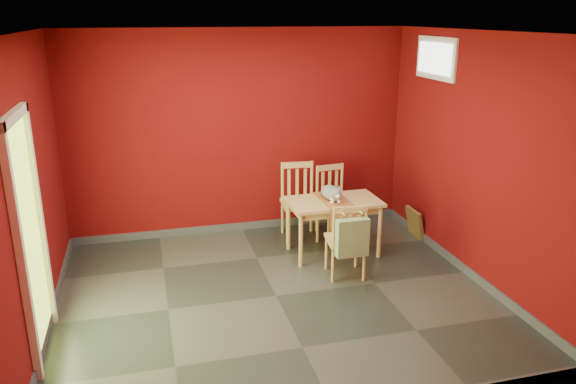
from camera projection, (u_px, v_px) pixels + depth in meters
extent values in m
plane|color=#2D342D|center=(276.00, 296.00, 5.96)|extent=(4.50, 4.50, 0.00)
plane|color=#620A0A|center=(240.00, 134.00, 7.39)|extent=(4.50, 0.00, 4.50)
plane|color=#620A0A|center=(346.00, 253.00, 3.70)|extent=(4.50, 0.00, 4.50)
plane|color=#620A0A|center=(30.00, 191.00, 5.00)|extent=(0.00, 4.00, 4.00)
plane|color=#620A0A|center=(476.00, 159.00, 6.09)|extent=(0.00, 4.00, 4.00)
plane|color=white|center=(274.00, 32.00, 5.13)|extent=(4.50, 4.50, 0.00)
cube|color=#3F4244|center=(242.00, 226.00, 7.77)|extent=(4.50, 0.02, 0.10)
cube|color=#3F4244|center=(50.00, 320.00, 5.39)|extent=(0.03, 4.00, 0.10)
cube|color=#3F4244|center=(464.00, 268.00, 6.49)|extent=(0.03, 4.00, 0.10)
cube|color=#B7D838|center=(29.00, 242.00, 4.73)|extent=(0.02, 0.85, 2.05)
cube|color=white|center=(21.00, 259.00, 4.29)|extent=(0.06, 0.08, 2.13)
cube|color=white|center=(40.00, 218.00, 5.15)|extent=(0.06, 0.08, 2.13)
cube|color=white|center=(13.00, 116.00, 4.41)|extent=(0.06, 1.01, 0.08)
cube|color=white|center=(436.00, 58.00, 6.71)|extent=(0.03, 0.90, 0.50)
cube|color=white|center=(435.00, 58.00, 6.70)|extent=(0.02, 0.76, 0.36)
cube|color=silver|center=(351.00, 200.00, 8.09)|extent=(0.08, 0.02, 0.12)
cube|color=tan|center=(334.00, 202.00, 6.82)|extent=(1.12, 0.66, 0.04)
cube|color=tan|center=(334.00, 207.00, 6.84)|extent=(1.01, 0.55, 0.09)
cylinder|color=tan|center=(301.00, 241.00, 6.56)|extent=(0.05, 0.05, 0.66)
cylinder|color=tan|center=(289.00, 225.00, 7.05)|extent=(0.05, 0.05, 0.66)
cylinder|color=tan|center=(380.00, 232.00, 6.81)|extent=(0.05, 0.05, 0.66)
cylinder|color=tan|center=(362.00, 217.00, 7.30)|extent=(0.05, 0.05, 0.66)
cube|color=#A05829|center=(334.00, 200.00, 6.82)|extent=(0.34, 0.68, 0.01)
cube|color=#A05829|center=(343.00, 223.00, 6.55)|extent=(0.33, 0.01, 0.34)
cube|color=tan|center=(300.00, 204.00, 7.37)|extent=(0.50, 0.50, 0.04)
cylinder|color=tan|center=(287.00, 228.00, 7.23)|extent=(0.04, 0.04, 0.45)
cylinder|color=tan|center=(282.00, 217.00, 7.60)|extent=(0.04, 0.04, 0.45)
cylinder|color=tan|center=(318.00, 226.00, 7.29)|extent=(0.04, 0.04, 0.45)
cylinder|color=tan|center=(311.00, 215.00, 7.66)|extent=(0.04, 0.04, 0.45)
cylinder|color=tan|center=(282.00, 180.00, 7.44)|extent=(0.04, 0.04, 0.50)
cylinder|color=tan|center=(312.00, 179.00, 7.51)|extent=(0.04, 0.04, 0.50)
cube|color=tan|center=(297.00, 165.00, 7.41)|extent=(0.42, 0.08, 0.08)
cube|color=tan|center=(289.00, 183.00, 7.47)|extent=(0.04, 0.03, 0.39)
cube|color=tan|center=(297.00, 183.00, 7.49)|extent=(0.04, 0.03, 0.39)
cube|color=tan|center=(305.00, 182.00, 7.51)|extent=(0.04, 0.03, 0.39)
cube|color=tan|center=(335.00, 203.00, 7.51)|extent=(0.48, 0.48, 0.04)
cylinder|color=tan|center=(329.00, 225.00, 7.35)|extent=(0.04, 0.04, 0.42)
cylinder|color=tan|center=(317.00, 216.00, 7.68)|extent=(0.04, 0.04, 0.42)
cylinder|color=tan|center=(354.00, 222.00, 7.48)|extent=(0.04, 0.04, 0.42)
cylinder|color=tan|center=(341.00, 213.00, 7.81)|extent=(0.04, 0.04, 0.42)
cylinder|color=tan|center=(317.00, 182.00, 7.53)|extent=(0.04, 0.04, 0.46)
cylinder|color=tan|center=(342.00, 180.00, 7.66)|extent=(0.04, 0.04, 0.46)
cube|color=tan|center=(330.00, 167.00, 7.54)|extent=(0.39, 0.09, 0.07)
cube|color=tan|center=(323.00, 185.00, 7.57)|extent=(0.04, 0.03, 0.36)
cube|color=tan|center=(330.00, 184.00, 7.61)|extent=(0.04, 0.03, 0.36)
cube|color=tan|center=(336.00, 183.00, 7.65)|extent=(0.04, 0.03, 0.36)
cube|color=tan|center=(345.00, 240.00, 6.32)|extent=(0.46, 0.46, 0.04)
cylinder|color=tan|center=(356.00, 251.00, 6.58)|extent=(0.04, 0.04, 0.40)
cylinder|color=tan|center=(364.00, 264.00, 6.24)|extent=(0.04, 0.04, 0.40)
cylinder|color=tan|center=(326.00, 253.00, 6.53)|extent=(0.04, 0.04, 0.40)
cylinder|color=tan|center=(333.00, 266.00, 6.20)|extent=(0.04, 0.04, 0.40)
cylinder|color=tan|center=(366.00, 225.00, 6.10)|extent=(0.04, 0.04, 0.44)
cylinder|color=tan|center=(334.00, 226.00, 6.06)|extent=(0.04, 0.04, 0.44)
cube|color=tan|center=(351.00, 210.00, 6.02)|extent=(0.38, 0.08, 0.07)
cube|color=tan|center=(359.00, 229.00, 6.11)|extent=(0.04, 0.02, 0.35)
cube|color=tan|center=(350.00, 229.00, 6.09)|extent=(0.04, 0.02, 0.35)
cube|color=tan|center=(341.00, 229.00, 6.08)|extent=(0.04, 0.02, 0.35)
cube|color=#85A368|center=(352.00, 238.00, 6.04)|extent=(0.36, 0.11, 0.42)
cylinder|color=#85A368|center=(342.00, 213.00, 5.99)|extent=(0.02, 0.18, 0.02)
cylinder|color=#85A368|center=(360.00, 211.00, 6.04)|extent=(0.02, 0.18, 0.02)
cube|color=brown|center=(415.00, 223.00, 7.49)|extent=(0.13, 0.38, 0.39)
cube|color=black|center=(414.00, 223.00, 7.49)|extent=(0.09, 0.27, 0.27)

